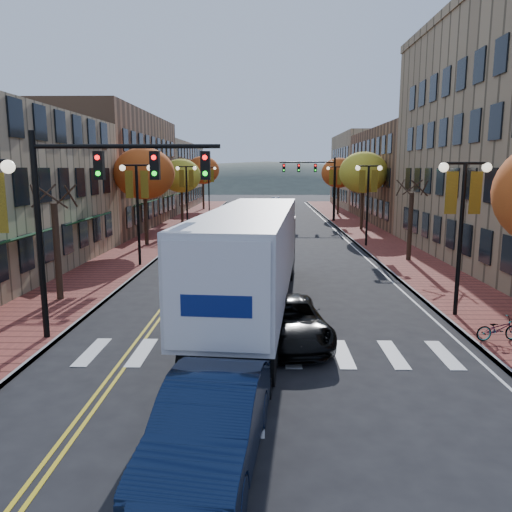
# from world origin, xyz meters

# --- Properties ---
(ground) EXTENTS (200.00, 200.00, 0.00)m
(ground) POSITION_xyz_m (0.00, 0.00, 0.00)
(ground) COLOR black
(ground) RESTS_ON ground
(sidewalk_left) EXTENTS (4.00, 85.00, 0.15)m
(sidewalk_left) POSITION_xyz_m (-9.00, 32.50, 0.07)
(sidewalk_left) COLOR brown
(sidewalk_left) RESTS_ON ground
(sidewalk_right) EXTENTS (4.00, 85.00, 0.15)m
(sidewalk_right) POSITION_xyz_m (9.00, 32.50, 0.07)
(sidewalk_right) COLOR brown
(sidewalk_right) RESTS_ON ground
(building_left_mid) EXTENTS (12.00, 24.00, 11.00)m
(building_left_mid) POSITION_xyz_m (-17.00, 36.00, 5.50)
(building_left_mid) COLOR brown
(building_left_mid) RESTS_ON ground
(building_left_far) EXTENTS (12.00, 26.00, 9.50)m
(building_left_far) POSITION_xyz_m (-17.00, 61.00, 4.75)
(building_left_far) COLOR #9E8966
(building_left_far) RESTS_ON ground
(building_right_mid) EXTENTS (15.00, 24.00, 10.00)m
(building_right_mid) POSITION_xyz_m (18.50, 42.00, 5.00)
(building_right_mid) COLOR brown
(building_right_mid) RESTS_ON ground
(building_right_far) EXTENTS (15.00, 20.00, 11.00)m
(building_right_far) POSITION_xyz_m (18.50, 64.00, 5.50)
(building_right_far) COLOR #9E8966
(building_right_far) RESTS_ON ground
(tree_left_a) EXTENTS (0.28, 0.28, 4.20)m
(tree_left_a) POSITION_xyz_m (-9.00, 8.00, 2.25)
(tree_left_a) COLOR #382619
(tree_left_a) RESTS_ON sidewalk_left
(tree_left_b) EXTENTS (4.48, 4.48, 7.21)m
(tree_left_b) POSITION_xyz_m (-9.00, 24.00, 5.45)
(tree_left_b) COLOR #382619
(tree_left_b) RESTS_ON sidewalk_left
(tree_left_c) EXTENTS (4.16, 4.16, 6.69)m
(tree_left_c) POSITION_xyz_m (-9.00, 40.00, 5.05)
(tree_left_c) COLOR #382619
(tree_left_c) RESTS_ON sidewalk_left
(tree_left_d) EXTENTS (4.61, 4.61, 7.42)m
(tree_left_d) POSITION_xyz_m (-9.00, 58.00, 5.60)
(tree_left_d) COLOR #382619
(tree_left_d) RESTS_ON sidewalk_left
(tree_right_b) EXTENTS (0.28, 0.28, 4.20)m
(tree_right_b) POSITION_xyz_m (9.00, 18.00, 2.25)
(tree_right_b) COLOR #382619
(tree_right_b) RESTS_ON sidewalk_right
(tree_right_c) EXTENTS (4.48, 4.48, 7.21)m
(tree_right_c) POSITION_xyz_m (9.00, 34.00, 5.45)
(tree_right_c) COLOR #382619
(tree_right_c) RESTS_ON sidewalk_right
(tree_right_d) EXTENTS (4.35, 4.35, 7.00)m
(tree_right_d) POSITION_xyz_m (9.00, 50.00, 5.29)
(tree_right_d) COLOR #382619
(tree_right_d) RESTS_ON sidewalk_right
(lamp_left_b) EXTENTS (1.96, 0.36, 6.05)m
(lamp_left_b) POSITION_xyz_m (-7.50, 16.00, 4.29)
(lamp_left_b) COLOR black
(lamp_left_b) RESTS_ON ground
(lamp_left_c) EXTENTS (1.96, 0.36, 6.05)m
(lamp_left_c) POSITION_xyz_m (-7.50, 34.00, 4.29)
(lamp_left_c) COLOR black
(lamp_left_c) RESTS_ON ground
(lamp_left_d) EXTENTS (1.96, 0.36, 6.05)m
(lamp_left_d) POSITION_xyz_m (-7.50, 52.00, 4.29)
(lamp_left_d) COLOR black
(lamp_left_d) RESTS_ON ground
(lamp_right_a) EXTENTS (1.96, 0.36, 6.05)m
(lamp_right_a) POSITION_xyz_m (7.50, 6.00, 4.29)
(lamp_right_a) COLOR black
(lamp_right_a) RESTS_ON ground
(lamp_right_b) EXTENTS (1.96, 0.36, 6.05)m
(lamp_right_b) POSITION_xyz_m (7.50, 24.00, 4.29)
(lamp_right_b) COLOR black
(lamp_right_b) RESTS_ON ground
(lamp_right_c) EXTENTS (1.96, 0.36, 6.05)m
(lamp_right_c) POSITION_xyz_m (7.50, 42.00, 4.29)
(lamp_right_c) COLOR black
(lamp_right_c) RESTS_ON ground
(traffic_mast_near) EXTENTS (6.10, 0.35, 7.00)m
(traffic_mast_near) POSITION_xyz_m (-5.48, 3.00, 4.92)
(traffic_mast_near) COLOR black
(traffic_mast_near) RESTS_ON ground
(traffic_mast_far) EXTENTS (6.10, 0.34, 7.00)m
(traffic_mast_far) POSITION_xyz_m (5.48, 42.00, 4.92)
(traffic_mast_far) COLOR black
(traffic_mast_far) RESTS_ON ground
(semi_truck) EXTENTS (4.22, 17.41, 4.31)m
(semi_truck) POSITION_xyz_m (-0.38, 6.73, 2.52)
(semi_truck) COLOR black
(semi_truck) RESTS_ON ground
(navy_sedan) EXTENTS (2.39, 5.49, 1.76)m
(navy_sedan) POSITION_xyz_m (-1.00, -4.07, 0.88)
(navy_sedan) COLOR #0D1A37
(navy_sedan) RESTS_ON ground
(black_suv) EXTENTS (3.02, 5.50, 1.46)m
(black_suv) POSITION_xyz_m (0.82, 3.16, 0.73)
(black_suv) COLOR black
(black_suv) RESTS_ON ground
(car_far_white) EXTENTS (1.76, 4.06, 1.36)m
(car_far_white) POSITION_xyz_m (-3.60, 48.73, 0.68)
(car_far_white) COLOR silver
(car_far_white) RESTS_ON ground
(car_far_silver) EXTENTS (2.40, 4.94, 1.38)m
(car_far_silver) POSITION_xyz_m (0.50, 58.22, 0.69)
(car_far_silver) COLOR #96969D
(car_far_silver) RESTS_ON ground
(car_far_oncoming) EXTENTS (1.39, 3.89, 1.28)m
(car_far_oncoming) POSITION_xyz_m (1.46, 69.30, 0.64)
(car_far_oncoming) COLOR #A4A4AB
(car_far_oncoming) RESTS_ON ground
(bicycle) EXTENTS (1.58, 0.73, 0.80)m
(bicycle) POSITION_xyz_m (7.80, 2.98, 0.55)
(bicycle) COLOR gray
(bicycle) RESTS_ON sidewalk_right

